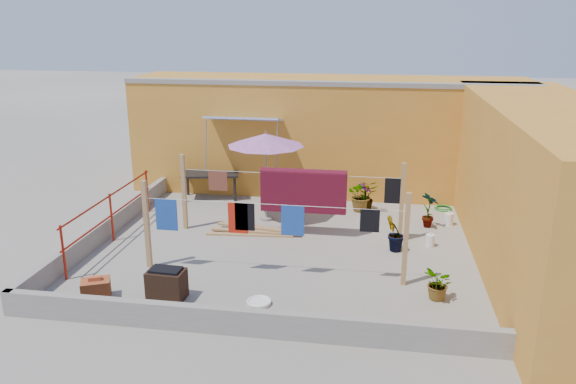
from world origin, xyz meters
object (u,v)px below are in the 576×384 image
object	(u,v)px
outdoor_table	(210,175)
brick_stack	(96,289)
white_basin	(259,302)
water_jug_a	(430,240)
plant_back_a	(362,195)
water_jug_b	(449,219)
green_hose	(443,208)
brazier	(167,284)
patio_umbrella	(266,140)

from	to	relation	value
outdoor_table	brick_stack	world-z (taller)	outdoor_table
outdoor_table	white_basin	world-z (taller)	outdoor_table
water_jug_a	plant_back_a	xyz separation A→B (m)	(-1.55, 2.18, 0.29)
water_jug_b	green_hose	distance (m)	1.18
outdoor_table	brazier	bearing A→B (deg)	-81.00
outdoor_table	water_jug_a	xyz separation A→B (m)	(5.73, -2.62, -0.52)
patio_umbrella	green_hose	world-z (taller)	patio_umbrella
water_jug_b	white_basin	bearing A→B (deg)	-128.89
water_jug_b	plant_back_a	world-z (taller)	plant_back_a
patio_umbrella	brazier	distance (m)	4.77
green_hose	brazier	bearing A→B (deg)	-132.63
outdoor_table	plant_back_a	bearing A→B (deg)	-6.07
brick_stack	brazier	size ratio (longest dim) A/B	0.90
green_hose	outdoor_table	bearing A→B (deg)	180.00
white_basin	water_jug_a	distance (m)	4.46
water_jug_b	brick_stack	bearing A→B (deg)	-143.68
brick_stack	plant_back_a	xyz separation A→B (m)	(4.49, 5.59, 0.24)
water_jug_a	patio_umbrella	bearing A→B (deg)	163.60
water_jug_a	white_basin	bearing A→B (deg)	-134.99
outdoor_table	brick_stack	bearing A→B (deg)	-93.03
brazier	brick_stack	bearing A→B (deg)	-170.66
outdoor_table	plant_back_a	size ratio (longest dim) A/B	1.96
green_hose	white_basin	bearing A→B (deg)	-122.72
plant_back_a	water_jug_a	bearing A→B (deg)	-54.50
outdoor_table	water_jug_b	xyz separation A→B (m)	(6.29, -1.18, -0.50)
water_jug_b	outdoor_table	bearing A→B (deg)	169.40
patio_umbrella	brick_stack	bearing A→B (deg)	-115.64
water_jug_a	green_hose	size ratio (longest dim) A/B	0.68
patio_umbrella	water_jug_a	distance (m)	4.44
patio_umbrella	plant_back_a	xyz separation A→B (m)	(2.31, 1.04, -1.57)
patio_umbrella	water_jug_a	size ratio (longest dim) A/B	7.46
brick_stack	white_basin	bearing A→B (deg)	5.04
white_basin	green_hose	world-z (taller)	white_basin
brazier	water_jug_a	size ratio (longest dim) A/B	2.15
brazier	white_basin	distance (m)	1.67
patio_umbrella	green_hose	distance (m)	5.06
plant_back_a	brazier	bearing A→B (deg)	-121.13
patio_umbrella	plant_back_a	bearing A→B (deg)	24.24
water_jug_a	brick_stack	bearing A→B (deg)	-150.59
white_basin	water_jug_b	xyz separation A→B (m)	(3.71, 4.60, 0.11)
brazier	plant_back_a	xyz separation A→B (m)	(3.25, 5.39, 0.14)
brick_stack	patio_umbrella	bearing A→B (deg)	64.36
outdoor_table	plant_back_a	world-z (taller)	plant_back_a
patio_umbrella	brick_stack	distance (m)	5.36
patio_umbrella	outdoor_table	world-z (taller)	patio_umbrella
white_basin	patio_umbrella	bearing A→B (deg)	99.41
brick_stack	plant_back_a	distance (m)	7.18
brazier	water_jug_b	size ratio (longest dim) A/B	1.98
white_basin	brazier	bearing A→B (deg)	-178.24
white_basin	water_jug_a	world-z (taller)	water_jug_a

